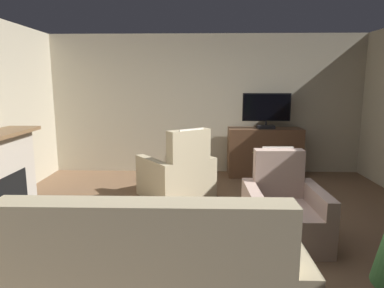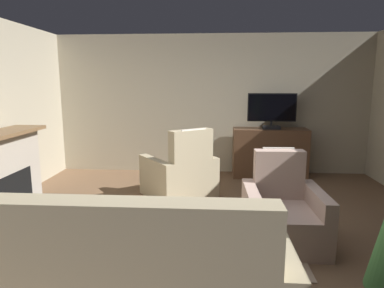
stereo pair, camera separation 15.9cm
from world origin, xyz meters
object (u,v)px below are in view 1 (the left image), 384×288
at_px(television, 266,110).
at_px(folded_newspaper, 160,205).
at_px(sofa_floral, 154,286).
at_px(coffee_table, 162,210).
at_px(armchair_angled_to_table, 178,176).
at_px(tv_remote, 182,206).
at_px(armchair_by_fireplace, 283,213).
at_px(cat, 106,204).
at_px(tv_cabinet, 264,153).

height_order(television, folded_newspaper, television).
height_order(television, sofa_floral, television).
xyz_separation_m(coffee_table, armchair_angled_to_table, (0.06, 1.56, -0.05)).
relative_size(tv_remote, armchair_angled_to_table, 0.13).
bearing_deg(armchair_by_fireplace, cat, 159.68).
relative_size(tv_cabinet, tv_remote, 7.98).
bearing_deg(tv_remote, folded_newspaper, -85.68).
height_order(coffee_table, armchair_angled_to_table, armchair_angled_to_table).
bearing_deg(cat, coffee_table, -47.45).
distance_m(television, tv_remote, 3.24).
height_order(tv_remote, sofa_floral, sofa_floral).
bearing_deg(armchair_angled_to_table, folded_newspaper, -93.12).
bearing_deg(television, tv_cabinet, 90.00).
distance_m(tv_remote, folded_newspaper, 0.24).
xyz_separation_m(tv_cabinet, tv_remote, (-1.40, -2.87, 0.02)).
bearing_deg(sofa_floral, tv_remote, 84.58).
bearing_deg(coffee_table, television, 59.85).
bearing_deg(coffee_table, sofa_floral, -86.03).
bearing_deg(sofa_floral, cat, 113.16).
distance_m(tv_cabinet, armchair_angled_to_table, 2.00).
xyz_separation_m(television, tv_remote, (-1.40, -2.81, -0.80)).
relative_size(tv_cabinet, coffee_table, 1.46).
relative_size(sofa_floral, cat, 3.09).
relative_size(armchair_angled_to_table, cat, 1.91).
xyz_separation_m(coffee_table, folded_newspaper, (-0.02, 0.00, 0.06)).
distance_m(television, coffee_table, 3.32).
xyz_separation_m(folded_newspaper, cat, (-0.87, 0.97, -0.35)).
relative_size(coffee_table, tv_remote, 5.48).
distance_m(tv_remote, armchair_by_fireplace, 1.15).
bearing_deg(folded_newspaper, television, 67.99).
xyz_separation_m(sofa_floral, armchair_angled_to_table, (-0.03, 2.89, -0.01)).
distance_m(coffee_table, cat, 1.35).
xyz_separation_m(armchair_by_fireplace, cat, (-2.23, 0.83, -0.21)).
bearing_deg(folded_newspaper, tv_cabinet, 68.46).
distance_m(television, folded_newspaper, 3.32).
height_order(armchair_angled_to_table, cat, armchair_angled_to_table).
relative_size(television, folded_newspaper, 2.90).
bearing_deg(armchair_by_fireplace, tv_remote, -170.61).
distance_m(television, cat, 3.29).
relative_size(folded_newspaper, armchair_by_fireplace, 0.30).
distance_m(tv_cabinet, folded_newspaper, 3.26).
bearing_deg(tv_cabinet, cat, -143.40).
xyz_separation_m(tv_cabinet, armchair_angled_to_table, (-1.55, -1.27, -0.10)).
height_order(tv_cabinet, tv_remote, tv_cabinet).
height_order(tv_remote, cat, tv_remote).
height_order(tv_cabinet, folded_newspaper, tv_cabinet).
height_order(sofa_floral, cat, sofa_floral).
height_order(television, coffee_table, television).
bearing_deg(coffee_table, tv_cabinet, 60.32).
bearing_deg(tv_remote, sofa_floral, 9.18).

